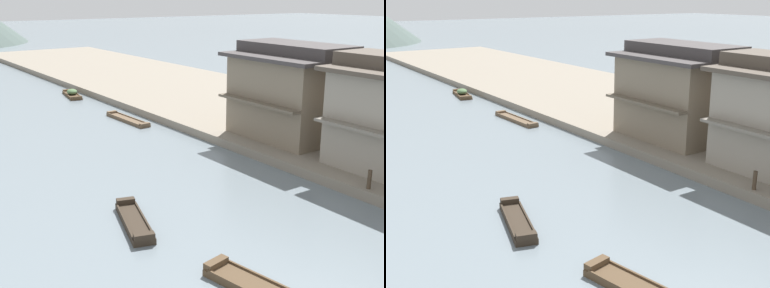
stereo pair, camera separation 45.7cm
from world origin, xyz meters
TOP-DOWN VIEW (x-y plane):
  - riverbank_right at (15.20, 30.00)m, footprint 18.00×110.00m
  - boat_moored_nearest at (-4.27, 15.52)m, footprint 2.08×4.24m
  - boat_moored_second at (4.78, 44.89)m, footprint 1.86×4.54m
  - boat_midriver_drifting at (4.48, 32.66)m, footprint 1.11×5.56m
  - house_waterfront_narrow at (10.55, 20.70)m, footprint 6.88×7.80m
  - mooring_post_dock_mid at (6.55, 11.52)m, footprint 0.20×0.20m

SIDE VIEW (x-z plane):
  - boat_midriver_drifting at x=4.48m, z-range -0.06..0.29m
  - boat_moored_nearest at x=-4.27m, z-range -0.08..0.42m
  - boat_moored_second at x=4.78m, z-range -0.11..0.64m
  - riverbank_right at x=15.20m, z-range 0.00..0.58m
  - mooring_post_dock_mid at x=6.55m, z-range 0.58..1.53m
  - house_waterfront_narrow at x=10.55m, z-range 0.50..6.64m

